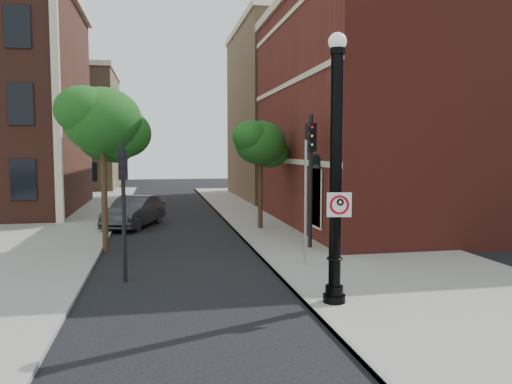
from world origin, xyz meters
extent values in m
plane|color=black|center=(0.00, 0.00, 0.00)|extent=(120.00, 120.00, 0.00)
cube|color=gray|center=(6.00, 10.00, 0.06)|extent=(8.00, 60.00, 0.12)
cube|color=gray|center=(-9.00, 18.00, 0.06)|extent=(10.00, 50.00, 0.12)
cube|color=gray|center=(2.05, 10.00, 0.07)|extent=(0.10, 60.00, 0.14)
cube|color=maroon|center=(16.00, 14.00, 6.00)|extent=(22.00, 16.00, 12.00)
cube|color=beige|center=(16.00, 14.00, 12.25)|extent=(22.30, 16.30, 0.50)
cube|color=black|center=(4.96, 9.00, 2.00)|extent=(0.08, 1.40, 2.40)
cube|color=beige|center=(4.97, 14.00, 3.50)|extent=(0.06, 16.00, 0.25)
cube|color=beige|center=(4.97, 14.00, 7.50)|extent=(0.06, 16.00, 0.25)
cube|color=beige|center=(4.97, 14.00, 11.00)|extent=(0.06, 16.00, 0.25)
cube|color=beige|center=(-7.00, 17.00, 7.00)|extent=(0.40, 0.40, 14.00)
cube|color=#8F714E|center=(-12.00, 44.00, 6.00)|extent=(12.00, 12.00, 12.00)
cube|color=maroon|center=(-12.00, 58.00, 5.00)|extent=(12.00, 12.00, 10.00)
cube|color=#8F714E|center=(16.00, 30.00, 7.00)|extent=(22.00, 14.00, 14.00)
cylinder|color=black|center=(2.71, 0.54, 0.16)|extent=(0.59, 0.59, 0.32)
cylinder|color=black|center=(2.71, 0.54, 0.42)|extent=(0.47, 0.47, 0.26)
cylinder|color=black|center=(2.71, 0.54, 3.39)|extent=(0.32, 0.32, 6.14)
torus|color=black|center=(2.71, 0.54, 1.27)|extent=(0.42, 0.42, 0.06)
cylinder|color=black|center=(2.71, 0.54, 6.54)|extent=(0.38, 0.38, 0.16)
sphere|color=silver|center=(2.71, 0.54, 6.78)|extent=(0.47, 0.47, 0.47)
cube|color=white|center=(2.75, 0.37, 2.69)|extent=(0.62, 0.15, 0.62)
cube|color=black|center=(2.75, 0.37, 2.98)|extent=(0.61, 0.14, 0.05)
cube|color=black|center=(2.75, 0.37, 2.40)|extent=(0.61, 0.14, 0.05)
cube|color=black|center=(2.47, 0.43, 2.69)|extent=(0.05, 0.02, 0.62)
cube|color=black|center=(3.03, 0.31, 2.69)|extent=(0.05, 0.02, 0.62)
torus|color=#B7070F|center=(2.75, 0.37, 2.69)|extent=(0.50, 0.17, 0.50)
cube|color=#B7070F|center=(2.75, 0.37, 2.69)|extent=(0.35, 0.08, 0.35)
cube|color=black|center=(2.70, 0.38, 2.69)|extent=(0.06, 0.02, 0.29)
torus|color=black|center=(2.78, 0.36, 2.76)|extent=(0.20, 0.10, 0.19)
cylinder|color=black|center=(2.75, 0.37, 2.97)|extent=(0.03, 0.03, 0.03)
imported|color=#2F3035|center=(-3.00, 15.47, 0.82)|extent=(3.35, 5.25, 1.63)
cylinder|color=black|center=(-2.79, 4.13, 2.17)|extent=(0.13, 0.13, 4.35)
cube|color=black|center=(-2.79, 4.13, 3.62)|extent=(0.29, 0.28, 0.91)
sphere|color=#E50505|center=(-2.81, 3.99, 3.94)|extent=(0.16, 0.16, 0.16)
sphere|color=#FF8C00|center=(-2.81, 3.99, 3.67)|extent=(0.16, 0.16, 0.16)
sphere|color=#00E519|center=(-2.81, 3.99, 3.40)|extent=(0.16, 0.16, 0.16)
cylinder|color=black|center=(4.31, 7.73, 2.75)|extent=(0.16, 0.16, 5.50)
cube|color=black|center=(4.31, 7.73, 4.58)|extent=(0.44, 0.43, 1.14)
sphere|color=#E50505|center=(4.24, 7.56, 4.98)|extent=(0.21, 0.21, 0.21)
sphere|color=#FF8C00|center=(4.24, 7.56, 4.64)|extent=(0.21, 0.21, 0.21)
sphere|color=#00E519|center=(4.24, 7.56, 4.29)|extent=(0.21, 0.21, 0.21)
cylinder|color=#999999|center=(3.17, 4.67, 2.21)|extent=(0.09, 0.09, 4.42)
cylinder|color=#372616|center=(-3.86, 9.04, 2.45)|extent=(0.24, 0.24, 4.89)
ellipsoid|color=#175115|center=(-3.86, 9.04, 5.24)|extent=(3.07, 3.07, 2.61)
ellipsoid|color=#175115|center=(-3.16, 9.60, 4.75)|extent=(2.38, 2.38, 2.02)
ellipsoid|color=#175115|center=(-4.48, 8.62, 5.59)|extent=(2.24, 2.24, 1.90)
cylinder|color=#372616|center=(-4.71, 17.72, 2.19)|extent=(0.24, 0.24, 4.37)
ellipsoid|color=#175115|center=(-4.71, 17.72, 4.68)|extent=(2.75, 2.75, 2.34)
ellipsoid|color=#175115|center=(-4.08, 18.22, 4.25)|extent=(2.12, 2.12, 1.80)
ellipsoid|color=#175115|center=(-5.27, 17.34, 5.00)|extent=(2.00, 2.00, 1.70)
cylinder|color=#372616|center=(3.35, 13.14, 2.07)|extent=(0.24, 0.24, 4.15)
ellipsoid|color=#175115|center=(3.35, 13.14, 4.44)|extent=(2.61, 2.61, 2.22)
ellipsoid|color=#175115|center=(3.95, 13.62, 4.03)|extent=(2.01, 2.01, 1.71)
ellipsoid|color=#175115|center=(2.82, 12.79, 4.74)|extent=(1.90, 1.90, 1.61)
camera|label=1|loc=(-1.76, -11.55, 4.07)|focal=35.00mm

